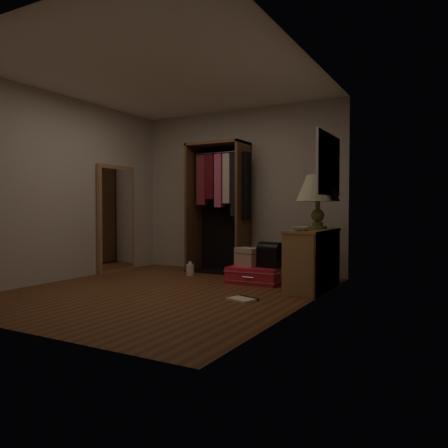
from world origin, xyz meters
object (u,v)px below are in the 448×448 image
(pink_suitcase, at_px, (256,275))
(table_lamp, at_px, (318,189))
(console_bookshelf, at_px, (313,258))
(train_case, at_px, (249,257))
(open_wardrobe, at_px, (222,195))
(white_jug, at_px, (190,269))
(floor_mirror, at_px, (116,219))
(black_bag, at_px, (270,254))

(pink_suitcase, relative_size, table_lamp, 1.08)
(console_bookshelf, bearing_deg, pink_suitcase, 176.68)
(train_case, xyz_separation_m, table_lamp, (0.95, 0.05, 0.91))
(open_wardrobe, height_order, pink_suitcase, open_wardrobe)
(pink_suitcase, bearing_deg, console_bookshelf, -5.62)
(console_bookshelf, distance_m, open_wardrobe, 2.05)
(open_wardrobe, bearing_deg, white_jug, -114.86)
(open_wardrobe, distance_m, floor_mirror, 1.74)
(train_case, distance_m, black_bag, 0.33)
(floor_mirror, distance_m, white_jug, 1.49)
(console_bookshelf, bearing_deg, floor_mirror, -179.27)
(floor_mirror, xyz_separation_m, white_jug, (1.26, 0.23, -0.76))
(black_bag, relative_size, table_lamp, 0.49)
(pink_suitcase, bearing_deg, white_jug, 170.67)
(floor_mirror, relative_size, table_lamp, 2.45)
(console_bookshelf, height_order, black_bag, console_bookshelf)
(black_bag, distance_m, white_jug, 1.39)
(pink_suitcase, relative_size, train_case, 1.72)
(floor_mirror, relative_size, train_case, 3.92)
(pink_suitcase, bearing_deg, floor_mirror, 179.80)
(train_case, height_order, white_jug, train_case)
(console_bookshelf, relative_size, table_lamp, 1.62)
(floor_mirror, bearing_deg, train_case, 3.69)
(floor_mirror, relative_size, pink_suitcase, 2.27)
(floor_mirror, distance_m, black_bag, 2.66)
(console_bookshelf, distance_m, pink_suitcase, 0.87)
(floor_mirror, relative_size, white_jug, 8.17)
(open_wardrobe, xyz_separation_m, white_jug, (-0.25, -0.54, -1.14))
(train_case, relative_size, table_lamp, 0.63)
(console_bookshelf, height_order, pink_suitcase, console_bookshelf)
(train_case, bearing_deg, white_jug, -162.56)
(floor_mirror, xyz_separation_m, table_lamp, (3.24, 0.19, 0.41))
(pink_suitcase, height_order, black_bag, black_bag)
(white_jug, bearing_deg, table_lamp, -1.07)
(console_bookshelf, distance_m, floor_mirror, 3.27)
(console_bookshelf, distance_m, black_bag, 0.63)
(black_bag, relative_size, white_jug, 1.64)
(table_lamp, xyz_separation_m, white_jug, (-1.98, 0.04, -1.17))
(train_case, xyz_separation_m, black_bag, (0.32, -0.02, 0.05))
(white_jug, bearing_deg, console_bookshelf, -5.49)
(white_jug, bearing_deg, pink_suitcase, -7.02)
(black_bag, bearing_deg, white_jug, -176.32)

